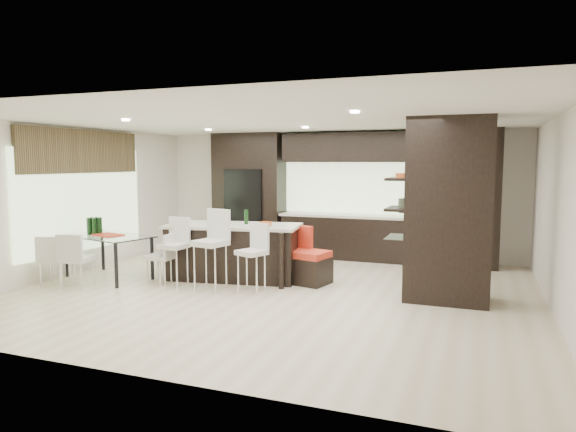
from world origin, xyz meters
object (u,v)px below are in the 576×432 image
at_px(floor_vase, 427,259).
at_px(kitchen_island, 234,251).
at_px(chair_far, 55,262).
at_px(chair_near, 78,263).
at_px(stool_mid, 210,257).
at_px(bench, 289,265).
at_px(stool_right, 252,265).
at_px(stool_left, 174,258).
at_px(chair_end, 161,260).
at_px(dining_table, 109,257).

bearing_deg(floor_vase, kitchen_island, 177.20).
bearing_deg(chair_far, chair_near, -19.91).
xyz_separation_m(kitchen_island, stool_mid, (0.00, -0.83, 0.04)).
bearing_deg(bench, stool_right, -91.24).
xyz_separation_m(stool_left, chair_near, (-1.37, -0.71, -0.04)).
distance_m(bench, chair_end, 2.18).
height_order(stool_mid, chair_end, stool_mid).
distance_m(kitchen_island, chair_far, 2.98).
distance_m(floor_vase, chair_near, 5.57).
bearing_deg(stool_mid, chair_end, -171.38).
relative_size(stool_mid, chair_end, 1.32).
xyz_separation_m(bench, dining_table, (-3.05, -0.95, 0.10)).
relative_size(stool_mid, chair_near, 1.25).
bearing_deg(floor_vase, chair_end, -172.19).
height_order(bench, chair_far, chair_far).
relative_size(bench, dining_table, 0.91).
xyz_separation_m(bench, chair_far, (-3.55, -1.69, 0.11)).
distance_m(floor_vase, chair_end, 4.36).
bearing_deg(kitchen_island, stool_right, -57.30).
distance_m(stool_left, dining_table, 1.37).
relative_size(kitchen_island, stool_mid, 2.22).
bearing_deg(bench, stool_mid, -119.99).
xyz_separation_m(stool_mid, chair_far, (-2.58, -0.66, -0.13)).
relative_size(floor_vase, chair_far, 1.53).
bearing_deg(chair_end, chair_far, 112.34).
relative_size(stool_mid, bench, 0.72).
height_order(floor_vase, chair_near, floor_vase).
height_order(bench, floor_vase, floor_vase).
distance_m(kitchen_island, stool_left, 1.07).
height_order(chair_far, chair_end, chair_end).
bearing_deg(chair_far, floor_vase, -5.44).
xyz_separation_m(stool_left, chair_far, (-1.87, -0.69, -0.07)).
bearing_deg(chair_far, chair_end, 6.79).
relative_size(bench, chair_near, 1.74).
height_order(kitchen_island, stool_right, kitchen_island).
bearing_deg(chair_far, bench, 7.33).
bearing_deg(chair_near, stool_mid, 8.65).
relative_size(stool_left, floor_vase, 0.77).
xyz_separation_m(floor_vase, dining_table, (-5.40, -0.59, -0.21)).
height_order(stool_mid, stool_right, stool_mid).
relative_size(chair_near, chair_end, 1.05).
bearing_deg(kitchen_island, bench, 2.44).
bearing_deg(stool_right, chair_end, -159.59).
xyz_separation_m(stool_left, bench, (1.68, 1.00, -0.18)).
bearing_deg(chair_end, stool_right, -93.98).
bearing_deg(kitchen_island, chair_far, -159.14).
relative_size(stool_left, bench, 0.63).
relative_size(dining_table, chair_far, 2.04).
relative_size(floor_vase, chair_end, 1.50).
xyz_separation_m(dining_table, chair_end, (1.09, 0.00, 0.01)).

